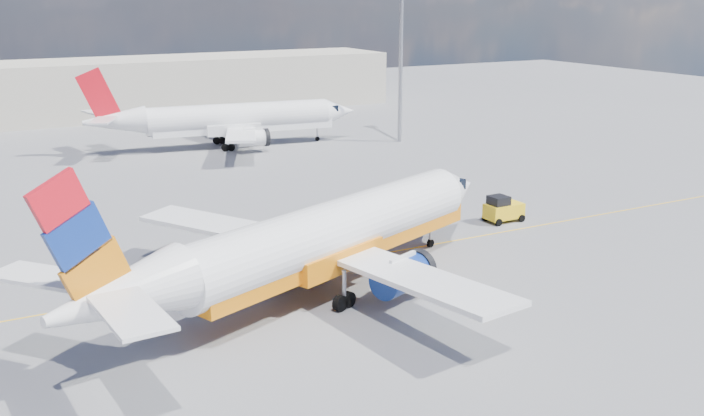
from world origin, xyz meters
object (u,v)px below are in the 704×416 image
gse_tug (503,209)px  second_jet (230,119)px  main_jet (322,238)px  traffic_cone (484,316)px

gse_tug → second_jet: bearing=100.5°
main_jet → second_jet: bearing=54.4°
main_jet → gse_tug: bearing=-2.2°
second_jet → traffic_cone: size_ratio=61.30×
second_jet → main_jet: bearing=-96.6°
traffic_cone → main_jet: bearing=127.7°
second_jet → gse_tug: second_jet is taller
gse_tug → traffic_cone: gse_tug is taller
main_jet → second_jet: size_ratio=1.07×
main_jet → traffic_cone: size_ratio=65.69×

